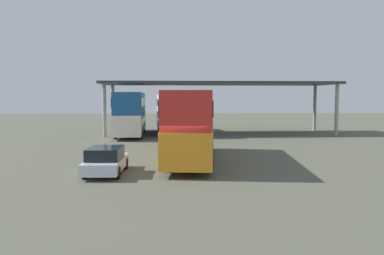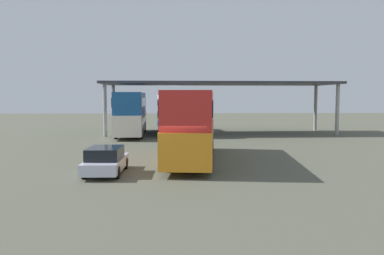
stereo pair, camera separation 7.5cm
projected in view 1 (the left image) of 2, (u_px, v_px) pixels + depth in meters
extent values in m
plane|color=#545546|center=(180.00, 175.00, 18.91)|extent=(140.00, 140.00, 0.00)
cube|color=orange|center=(192.00, 140.00, 23.09)|extent=(3.63, 11.17, 1.82)
cube|color=red|center=(192.00, 108.00, 22.94)|extent=(3.53, 10.94, 1.98)
cube|color=black|center=(192.00, 136.00, 23.07)|extent=(3.62, 10.73, 0.62)
cube|color=black|center=(192.00, 106.00, 22.93)|extent=(3.62, 10.73, 0.79)
cube|color=black|center=(196.00, 128.00, 28.47)|extent=(2.15, 0.32, 1.09)
cube|color=orange|center=(196.00, 116.00, 28.40)|extent=(1.77, 0.26, 0.36)
cylinder|color=black|center=(178.00, 145.00, 26.60)|extent=(0.38, 1.02, 1.00)
cylinder|color=black|center=(211.00, 145.00, 26.47)|extent=(0.38, 1.02, 1.00)
cylinder|color=black|center=(166.00, 162.00, 19.83)|extent=(0.38, 1.02, 1.00)
cylinder|color=black|center=(211.00, 162.00, 19.70)|extent=(0.38, 1.02, 1.00)
cube|color=silver|center=(106.00, 164.00, 19.23)|extent=(1.80, 4.07, 0.55)
cube|color=black|center=(105.00, 153.00, 18.98)|extent=(1.62, 2.25, 0.58)
cylinder|color=black|center=(96.00, 163.00, 20.47)|extent=(0.21, 0.60, 0.60)
cylinder|color=black|center=(126.00, 163.00, 20.51)|extent=(0.21, 0.60, 0.60)
cylinder|color=black|center=(84.00, 173.00, 17.98)|extent=(0.21, 0.60, 0.60)
cylinder|color=black|center=(118.00, 172.00, 18.02)|extent=(0.21, 0.60, 0.60)
cube|color=silver|center=(131.00, 122.00, 38.52)|extent=(3.01, 11.67, 1.87)
cube|color=#185091|center=(131.00, 103.00, 38.37)|extent=(2.93, 11.43, 2.02)
cube|color=black|center=(131.00, 120.00, 38.51)|extent=(3.03, 11.21, 0.64)
cube|color=black|center=(131.00, 102.00, 38.36)|extent=(3.03, 11.21, 0.81)
cube|color=black|center=(134.00, 117.00, 44.19)|extent=(2.16, 0.19, 1.12)
cube|color=orange|center=(134.00, 109.00, 44.12)|extent=(1.78, 0.15, 0.36)
cylinder|color=black|center=(123.00, 127.00, 42.05)|extent=(0.32, 1.01, 1.00)
cylinder|color=black|center=(144.00, 127.00, 42.25)|extent=(0.32, 1.01, 1.00)
cylinder|color=black|center=(115.00, 134.00, 34.93)|extent=(0.32, 1.01, 1.00)
cylinder|color=black|center=(141.00, 133.00, 35.12)|extent=(0.32, 1.01, 1.00)
cube|color=navy|center=(173.00, 121.00, 40.73)|extent=(3.95, 11.19, 1.78)
cube|color=white|center=(173.00, 104.00, 40.58)|extent=(3.85, 10.96, 1.93)
cube|color=black|center=(173.00, 119.00, 40.71)|extent=(3.93, 10.76, 0.61)
cube|color=black|center=(173.00, 103.00, 40.57)|extent=(3.93, 10.76, 0.77)
cube|color=black|center=(167.00, 116.00, 46.03)|extent=(2.14, 0.38, 1.07)
cube|color=orange|center=(167.00, 109.00, 45.96)|extent=(1.77, 0.31, 0.36)
cylinder|color=black|center=(159.00, 126.00, 43.92)|extent=(0.41, 1.03, 1.00)
cylinder|color=black|center=(179.00, 126.00, 44.32)|extent=(0.41, 1.03, 1.00)
cylinder|color=black|center=(166.00, 131.00, 37.26)|extent=(0.41, 1.03, 1.00)
cylinder|color=black|center=(189.00, 131.00, 37.66)|extent=(0.41, 1.03, 1.00)
cube|color=#33353A|center=(219.00, 83.00, 39.86)|extent=(24.00, 7.29, 0.25)
cylinder|color=#9E9B93|center=(315.00, 108.00, 43.61)|extent=(0.36, 0.36, 5.09)
cylinder|color=#9E9B93|center=(337.00, 110.00, 37.95)|extent=(0.36, 0.36, 5.09)
cylinder|color=#9E9B93|center=(113.00, 108.00, 42.20)|extent=(0.36, 0.36, 5.09)
cylinder|color=#9E9B93|center=(104.00, 110.00, 36.54)|extent=(0.36, 0.36, 5.09)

